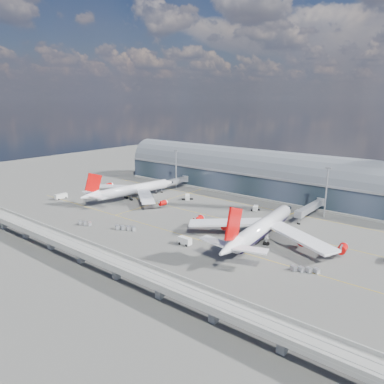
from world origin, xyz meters
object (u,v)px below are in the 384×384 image
Objects in this scene: service_truck_0 at (61,196)px; cargo_train_1 at (125,228)px; service_truck_2 at (261,234)px; service_truck_4 at (255,208)px; floodlight_mast_left at (176,168)px; cargo_train_2 at (305,270)px; service_truck_5 at (187,197)px; floodlight_mast_right at (326,191)px; service_truck_1 at (185,241)px; airliner_right at (261,228)px; airliner_left at (130,190)px; cargo_train_0 at (85,224)px.

service_truck_0 reaches higher than cargo_train_1.
service_truck_2 reaches higher than service_truck_4.
floodlight_mast_left is 2.62× the size of cargo_train_2.
service_truck_4 is 73.04m from cargo_train_2.
service_truck_4 is at bearing -2.19° from cargo_train_1.
floodlight_mast_right is at bearing -25.03° from service_truck_5.
service_truck_0 is 104.72m from service_truck_1.
floodlight_mast_left is at bearing 44.58° from service_truck_1.
service_truck_1 reaches higher than service_truck_5.
airliner_right is 6.81× the size of cargo_train_1.
cargo_train_2 is (25.89, -15.73, -4.96)m from airliner_right.
cargo_train_1 is at bearing -129.84° from floodlight_mast_right.
service_truck_4 is (-21.36, 33.19, -0.14)m from service_truck_2.
service_truck_0 is 152.84m from cargo_train_2.
service_truck_2 reaches higher than cargo_train_1.
floodlight_mast_right reaches higher than airliner_right.
airliner_left is at bearing 69.29° from cargo_train_1.
floodlight_mast_left is at bearing 180.00° from floodlight_mast_right.
floodlight_mast_left is 86.76m from cargo_train_0.
floodlight_mast_left is 69.66m from service_truck_4.
floodlight_mast_left is 2.47× the size of cargo_train_1.
floodlight_mast_left is at bearing 145.37° from airliner_right.
airliner_left reaches higher than service_truck_4.
airliner_right is 82.74m from cargo_train_0.
cargo_train_1 reaches higher than cargo_train_0.
cargo_train_0 is at bearing -136.28° from service_truck_5.
service_truck_5 is (-63.85, 27.35, 0.05)m from service_truck_2.
service_truck_2 is 1.09× the size of cargo_train_0.
service_truck_1 is 0.87× the size of service_truck_5.
airliner_left is at bearing 104.61° from service_truck_2.
floodlight_mast_right is 4.53× the size of service_truck_1.
airliner_right is 12.50× the size of service_truck_1.
airliner_left is at bearing 166.80° from airliner_right.
service_truck_5 is 59.31m from cargo_train_1.
service_truck_1 is (-22.59, -22.85, -4.19)m from airliner_right.
floodlight_mast_right is 0.36× the size of airliner_right.
cargo_train_1 is at bearing -64.72° from floodlight_mast_left.
floodlight_mast_right is 100.48m from cargo_train_1.
service_truck_0 is 1.15× the size of service_truck_5.
airliner_left is 7.58× the size of service_truck_2.
service_truck_0 is at bearing 117.86° from service_truck_2.
service_truck_2 is (19.99, 27.32, -0.11)m from service_truck_1.
service_truck_2 is 34.93m from cargo_train_2.
service_truck_1 is 33.85m from service_truck_2.
service_truck_2 is 61.05m from cargo_train_1.
cargo_train_0 is at bearing -79.12° from floodlight_mast_left.
floodlight_mast_left reaches higher than cargo_train_0.
cargo_train_1 is (36.14, -76.53, -12.71)m from floodlight_mast_left.
cargo_train_0 is at bearing -134.84° from floodlight_mast_right.
floodlight_mast_left is 3.93× the size of service_truck_5.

